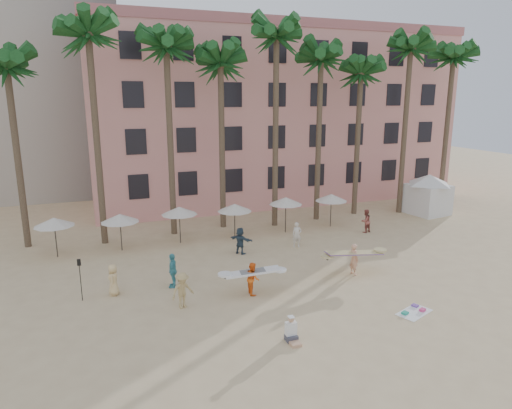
{
  "coord_description": "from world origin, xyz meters",
  "views": [
    {
      "loc": [
        -10.71,
        -18.0,
        10.12
      ],
      "look_at": [
        -1.77,
        6.0,
        4.0
      ],
      "focal_mm": 32.0,
      "sensor_mm": 36.0,
      "label": 1
    }
  ],
  "objects_px": {
    "carrier_white": "(253,277)",
    "carrier_yellow": "(354,257)",
    "cabana": "(428,191)",
    "pink_hotel": "(268,117)"
  },
  "relations": [
    {
      "from": "carrier_white",
      "to": "carrier_yellow",
      "type": "bearing_deg",
      "value": 4.15
    },
    {
      "from": "pink_hotel",
      "to": "carrier_yellow",
      "type": "height_order",
      "value": "pink_hotel"
    },
    {
      "from": "pink_hotel",
      "to": "carrier_yellow",
      "type": "xyz_separation_m",
      "value": [
        -3.71,
        -22.66,
        -6.96
      ]
    },
    {
      "from": "cabana",
      "to": "carrier_yellow",
      "type": "relative_size",
      "value": 1.47
    },
    {
      "from": "pink_hotel",
      "to": "carrier_yellow",
      "type": "distance_m",
      "value": 23.99
    },
    {
      "from": "cabana",
      "to": "carrier_yellow",
      "type": "bearing_deg",
      "value": -144.25
    },
    {
      "from": "cabana",
      "to": "carrier_yellow",
      "type": "xyz_separation_m",
      "value": [
        -13.64,
        -9.82,
        -1.02
      ]
    },
    {
      "from": "carrier_yellow",
      "to": "cabana",
      "type": "bearing_deg",
      "value": 35.75
    },
    {
      "from": "cabana",
      "to": "carrier_white",
      "type": "distance_m",
      "value": 22.57
    },
    {
      "from": "carrier_yellow",
      "to": "pink_hotel",
      "type": "bearing_deg",
      "value": 80.71
    }
  ]
}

